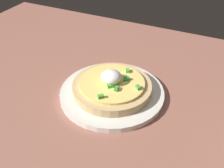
% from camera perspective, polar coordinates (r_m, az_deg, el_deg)
% --- Properties ---
extents(dining_table, '(1.23, 0.71, 0.03)m').
position_cam_1_polar(dining_table, '(0.71, 0.89, 0.43)').
color(dining_table, '#905A4A').
rests_on(dining_table, ground).
extents(plate, '(0.25, 0.25, 0.01)m').
position_cam_1_polar(plate, '(0.63, 0.00, -1.93)').
color(plate, silver).
rests_on(plate, dining_table).
extents(pizza, '(0.19, 0.19, 0.06)m').
position_cam_1_polar(pizza, '(0.62, -0.00, -0.40)').
color(pizza, tan).
rests_on(pizza, plate).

